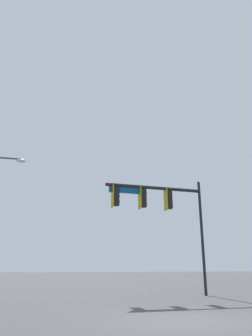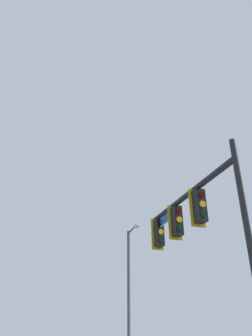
{
  "view_description": "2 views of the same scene",
  "coord_description": "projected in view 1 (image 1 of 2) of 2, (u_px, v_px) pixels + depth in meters",
  "views": [
    {
      "loc": [
        5.96,
        8.5,
        1.42
      ],
      "look_at": [
        -2.8,
        -9.57,
        7.67
      ],
      "focal_mm": 35.0,
      "sensor_mm": 36.0,
      "label": 1
    },
    {
      "loc": [
        -12.69,
        -1.17,
        1.71
      ],
      "look_at": [
        -2.2,
        -6.47,
        7.72
      ],
      "focal_mm": 35.0,
      "sensor_mm": 36.0,
      "label": 2
    }
  ],
  "objects": [
    {
      "name": "ground_plane",
      "position": [
        184.0,
        322.0,
        9.36
      ],
      "size": [
        400.0,
        400.0,
        0.0
      ],
      "primitive_type": "plane",
      "color": "#474749"
    },
    {
      "name": "signal_pole_near",
      "position": [
        157.0,
        203.0,
        19.43
      ],
      "size": [
        6.06,
        1.2,
        6.72
      ],
      "color": "black",
      "rests_on": "ground_plane"
    }
  ]
}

